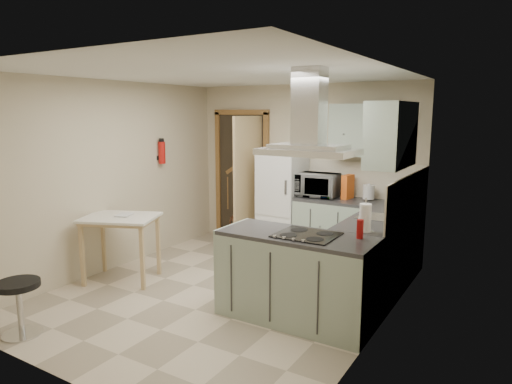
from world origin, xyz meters
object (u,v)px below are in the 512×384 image
Objects in this scene: peninsula at (297,277)px; microwave at (317,185)px; bentwood_chair at (242,218)px; stool at (20,308)px; drop_leaf_table at (122,248)px; fridge at (282,203)px; extractor_hood at (308,152)px.

microwave is (-0.67, 1.98, 0.62)m from peninsula.
bentwood_chair is 3.62m from stool.
microwave is (1.42, 3.63, 0.80)m from stool.
peninsula is at bearing -75.75° from microwave.
drop_leaf_table reaches higher than stool.
drop_leaf_table is at bearing -176.76° from peninsula.
peninsula is at bearing -62.63° from bentwood_chair.
microwave is (0.55, 0.00, 0.32)m from fridge.
peninsula reaches higher than drop_leaf_table.
bentwood_chair is at bearing 176.32° from microwave.
stool is (-0.16, -3.61, -0.16)m from bentwood_chair.
bentwood_chair reaches higher than stool.
microwave reaches higher than drop_leaf_table.
extractor_hood reaches higher than stool.
microwave is at bearing 0.34° from fridge.
fridge is 2.43m from drop_leaf_table.
bentwood_chair is at bearing 134.52° from peninsula.
bentwood_chair is 1.41m from microwave.
stool is at bearing -102.74° from drop_leaf_table.
peninsula is 2.58× the size of microwave.
extractor_hood is 3.10m from stool.
fridge is at bearing 38.63° from drop_leaf_table.
bentwood_chair is (-1.93, 1.96, -0.02)m from peninsula.
extractor_hood reaches higher than microwave.
stool is at bearing -103.45° from fridge.
microwave reaches higher than stool.
extractor_hood is (1.32, -1.98, 0.97)m from fridge.
drop_leaf_table is 1.54m from stool.
drop_leaf_table is 1.02× the size of bentwood_chair.
fridge is at bearing 76.55° from stool.
bentwood_chair is at bearing 55.32° from drop_leaf_table.
fridge reaches higher than drop_leaf_table.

